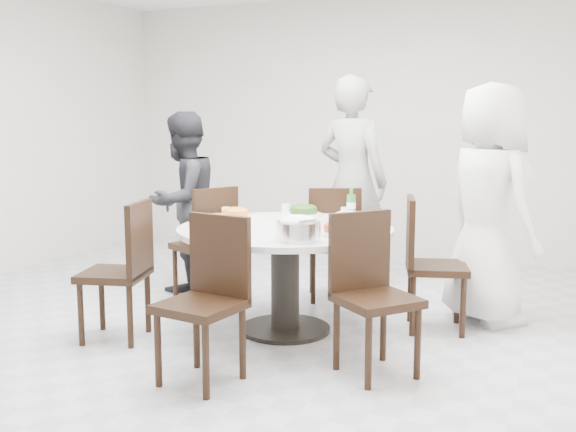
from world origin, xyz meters
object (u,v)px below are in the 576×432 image
at_px(diner_right, 489,204).
at_px(soup_bowl, 211,229).
at_px(chair_nw, 203,243).
at_px(chair_sw, 114,271).
at_px(chair_s, 200,302).
at_px(chair_ne, 437,264).
at_px(beverage_bottle, 351,203).
at_px(diner_left, 183,201).
at_px(diner_middle, 352,181).
at_px(dining_table, 285,279).
at_px(chair_se, 377,296).
at_px(rice_bowl, 298,231).
at_px(chair_n, 333,243).

xyz_separation_m(diner_right, soup_bowl, (-1.57, -1.29, -0.09)).
xyz_separation_m(chair_nw, chair_sw, (-0.04, -1.11, 0.00)).
bearing_deg(chair_nw, diner_right, 123.54).
bearing_deg(diner_right, chair_s, 98.22).
bearing_deg(soup_bowl, chair_ne, 36.65).
xyz_separation_m(chair_nw, chair_s, (0.90, -1.55, 0.00)).
xyz_separation_m(chair_s, diner_right, (1.33, 1.86, 0.40)).
bearing_deg(chair_ne, chair_nw, 72.89).
bearing_deg(beverage_bottle, diner_left, 173.30).
relative_size(chair_sw, diner_middle, 0.51).
xyz_separation_m(chair_s, soup_bowl, (-0.25, 0.57, 0.31)).
xyz_separation_m(dining_table, chair_sw, (-1.00, -0.62, 0.10)).
relative_size(chair_ne, chair_se, 1.00).
height_order(chair_se, diner_middle, diner_middle).
xyz_separation_m(diner_right, rice_bowl, (-0.98, -1.24, -0.07)).
xyz_separation_m(chair_ne, beverage_bottle, (-0.67, 0.09, 0.39)).
bearing_deg(beverage_bottle, chair_sw, -137.79).
bearing_deg(dining_table, chair_ne, 25.65).
bearing_deg(diner_right, beverage_bottle, 58.30).
height_order(rice_bowl, beverage_bottle, beverage_bottle).
relative_size(chair_n, chair_sw, 1.00).
distance_m(chair_nw, chair_se, 2.05).
height_order(dining_table, soup_bowl, soup_bowl).
relative_size(chair_sw, rice_bowl, 3.44).
height_order(chair_nw, diner_right, diner_right).
bearing_deg(beverage_bottle, chair_s, -102.54).
relative_size(diner_right, diner_left, 1.13).
relative_size(soup_bowl, beverage_bottle, 1.03).
height_order(chair_se, soup_bowl, chair_se).
distance_m(chair_sw, chair_s, 1.03).
xyz_separation_m(chair_s, diner_middle, (0.05, 2.56, 0.46)).
relative_size(chair_nw, diner_right, 0.54).
bearing_deg(dining_table, beverage_bottle, 61.80).
xyz_separation_m(chair_nw, rice_bowl, (1.24, -0.93, 0.33)).
bearing_deg(chair_ne, rice_bowl, 126.66).
bearing_deg(chair_s, diner_middle, 96.69).
height_order(dining_table, chair_sw, chair_sw).
distance_m(chair_se, beverage_bottle, 1.27).
distance_m(chair_se, diner_middle, 2.25).
height_order(chair_sw, diner_middle, diner_middle).
bearing_deg(beverage_bottle, diner_right, 14.55).
xyz_separation_m(chair_nw, diner_left, (-0.34, 0.25, 0.30)).
distance_m(chair_sw, diner_middle, 2.39).
xyz_separation_m(chair_ne, chair_sw, (-1.96, -1.08, 0.00)).
bearing_deg(chair_sw, diner_left, 177.01).
distance_m(chair_ne, soup_bowl, 1.62).
bearing_deg(diner_left, rice_bowl, 60.99).
xyz_separation_m(chair_s, rice_bowl, (0.34, 0.61, 0.33)).
xyz_separation_m(dining_table, diner_right, (1.27, 0.81, 0.50)).
relative_size(chair_ne, chair_sw, 1.00).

